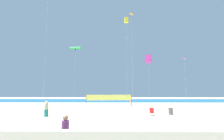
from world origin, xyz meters
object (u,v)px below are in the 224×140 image
Objects in this scene: kite_magenta_diamond at (184,60)px; kite_green_tube at (75,48)px; beach_handbag at (142,114)px; kite_orange_diamond at (132,16)px; mother_figure at (65,131)px; folding_beach_chair at (152,111)px; beachgoer_coral_shirt at (130,102)px; trash_barrel at (171,111)px; kite_yellow_box at (126,20)px; kite_magenta_box at (148,59)px; toddler_figure at (77,140)px; volleyball_net at (109,98)px; beachgoer_sage_shirt at (46,108)px; kite_black_diamond at (48,4)px.

kite_green_tube is at bearing 166.19° from kite_magenta_diamond.
beach_handbag is 13.55m from kite_orange_diamond.
mother_figure is at bearing -124.99° from kite_magenta_diamond.
kite_green_tube reaches higher than folding_beach_chair.
mother_figure is 26.32m from kite_magenta_diamond.
kite_magenta_diamond reaches higher than beachgoer_coral_shirt.
beachgoer_coral_shirt is 1.82× the size of folding_beach_chair.
kite_yellow_box reaches higher than trash_barrel.
trash_barrel is 0.06× the size of kite_orange_diamond.
kite_orange_diamond is 1.35× the size of kite_magenta_box.
kite_yellow_box is at bearing 103.21° from mother_figure.
kite_yellow_box reaches higher than folding_beach_chair.
kite_green_tube reaches higher than beach_handbag.
kite_magenta_diamond reaches higher than beach_handbag.
trash_barrel is (8.51, 12.39, -0.02)m from toddler_figure.
kite_yellow_box reaches higher than kite_green_tube.
kite_yellow_box is at bearing -129.35° from beachgoer_coral_shirt.
kite_orange_diamond is (-1.85, 2.95, 12.86)m from folding_beach_chair.
beachgoer_coral_shirt is at bearing 101.55° from mother_figure.
mother_figure is 4.63× the size of beach_handbag.
volleyball_net is at bearing -129.17° from kite_yellow_box.
folding_beach_chair is (6.14, 11.70, 0.03)m from toddler_figure.
kite_magenta_box is (9.51, 26.81, 8.64)m from mother_figure.
kite_magenta_box reaches higher than folding_beach_chair.
kite_yellow_box reaches higher than kite_orange_diamond.
kite_orange_diamond reaches higher than beachgoer_sage_shirt.
beachgoer_coral_shirt is at bearing 96.92° from folding_beach_chair.
toddler_figure is at bearing -76.38° from kite_green_tube.
beachgoer_coral_shirt is 0.21× the size of volleyball_net.
mother_figure is 0.12× the size of kite_orange_diamond.
kite_yellow_box is at bearing 64.33° from toddler_figure.
kite_black_diamond reaches higher than kite_green_tube.
kite_orange_diamond reaches higher than trash_barrel.
mother_figure is 29.79m from kite_yellow_box.
kite_orange_diamond is (4.29, 14.65, 12.89)m from toddler_figure.
beachgoer_coral_shirt is at bearing 39.65° from volleyball_net.
beachgoer_coral_shirt is at bearing 11.54° from kite_black_diamond.
toddler_figure is 2.33× the size of beach_handbag.
beach_handbag is at bearing 88.44° from mother_figure.
kite_green_tube reaches higher than volleyball_net.
volleyball_net reaches higher than trash_barrel.
folding_beach_chair is at bearing -59.33° from volleyball_net.
kite_magenta_diamond is (9.12, -2.95, 7.33)m from beachgoer_coral_shirt.
mother_figure is at bearing -77.60° from kite_green_tube.
beach_handbag is at bearing -110.53° from beachgoer_sage_shirt.
kite_yellow_box is 11.86m from kite_green_tube.
kite_green_tube is at bearing 128.35° from beach_handbag.
kite_yellow_box is (4.83, 24.55, 16.18)m from mother_figure.
trash_barrel is 0.08× the size of kite_magenta_box.
kite_green_tube is at bearing -81.25° from beachgoer_coral_shirt.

